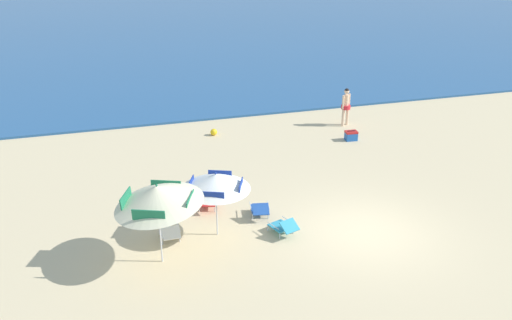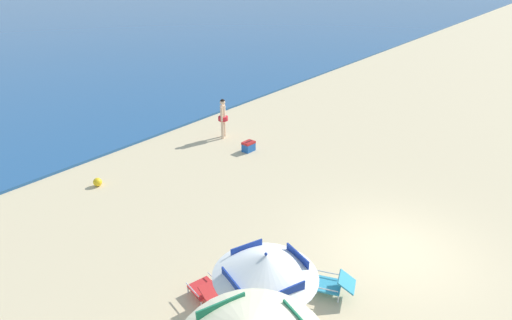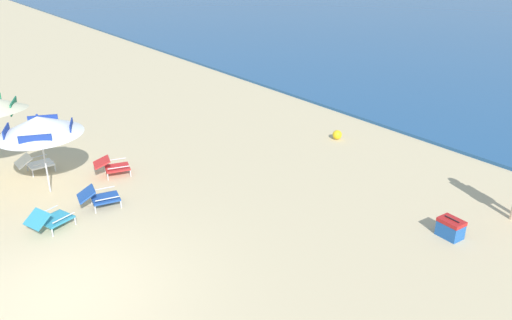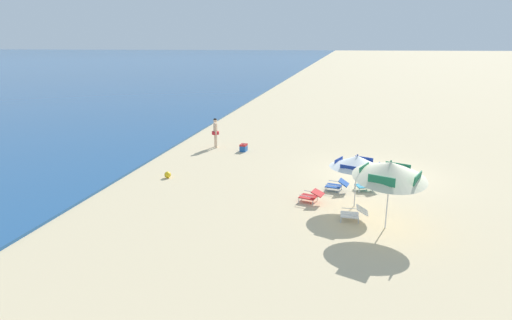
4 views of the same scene
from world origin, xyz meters
TOP-DOWN VIEW (x-y plane):
  - ground_plane at (0.00, 0.00)m, footprint 800.00×800.00m
  - beach_umbrella_striped_main at (-4.18, 1.10)m, footprint 2.28×2.29m
  - beach_umbrella_striped_second at (-5.91, 0.15)m, footprint 2.87×2.83m
  - lounge_chair_under_umbrella at (-2.68, 1.77)m, footprint 0.70×0.98m
  - lounge_chair_beside_umbrella at (-5.54, 1.15)m, footprint 0.59×0.90m
  - lounge_chair_facing_sea at (-4.14, 2.69)m, footprint 0.74×0.98m
  - lounge_chair_spare_folded at (-2.33, 0.56)m, footprint 0.80×1.02m
  - person_standing_near_shore at (3.45, 8.82)m, footprint 0.46×0.42m
  - cooler_box at (2.90, 7.02)m, footprint 0.51×0.38m
  - beach_ball at (-2.47, 9.23)m, footprint 0.29×0.29m

SIDE VIEW (x-z plane):
  - ground_plane at x=0.00m, z-range 0.00..0.00m
  - beach_ball at x=-2.47m, z-range 0.00..0.29m
  - cooler_box at x=2.90m, z-range -0.01..0.42m
  - lounge_chair_spare_folded at x=-2.33m, z-range 0.01..0.53m
  - lounge_chair_under_umbrella at x=-2.68m, z-range 0.01..0.53m
  - lounge_chair_beside_umbrella at x=-5.54m, z-range 0.01..0.53m
  - lounge_chair_facing_sea at x=-4.14m, z-range 0.02..0.53m
  - person_standing_near_shore at x=3.45m, z-range 0.13..1.84m
  - beach_umbrella_striped_main at x=-4.18m, z-range 0.71..2.69m
  - beach_umbrella_striped_second at x=-5.91m, z-range 0.77..3.17m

